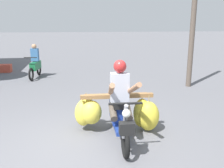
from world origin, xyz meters
name	(u,v)px	position (x,y,z in m)	size (l,w,h in m)	color
ground_plane	(80,150)	(0.00, 0.00, 0.00)	(120.00, 120.00, 0.00)	slate
motorbike_main_loaded	(116,111)	(0.76, 0.56, 0.50)	(1.82, 1.85, 1.58)	black
motorbike_distant_ahead_left	(35,64)	(-1.65, 6.45, 0.57)	(0.52, 1.61, 1.40)	black
produce_crate	(5,68)	(-3.24, 7.87, 0.18)	(0.56, 0.40, 0.36)	#CC4C38
utility_pole	(194,11)	(4.02, 4.05, 2.64)	(0.18, 0.18, 5.28)	brown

